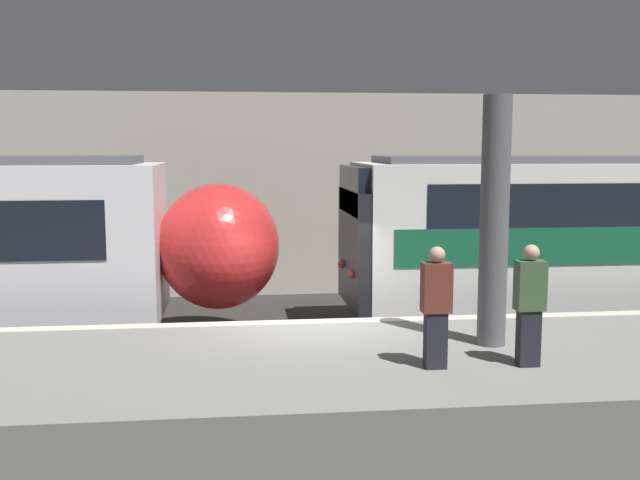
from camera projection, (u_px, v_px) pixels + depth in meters
ground_plane at (312, 378)px, 12.69m from camera, size 120.00×120.00×0.00m
platform at (329, 391)px, 10.47m from camera, size 40.00×4.40×1.01m
station_rear_barrier at (283, 195)px, 19.48m from camera, size 50.00×0.15×5.26m
support_pillar_near at (494, 222)px, 10.80m from camera, size 0.41×0.41×3.63m
person_waiting at (530, 303)px, 9.85m from camera, size 0.38×0.24×1.63m
person_walking at (436, 305)px, 9.75m from camera, size 0.38×0.24×1.62m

